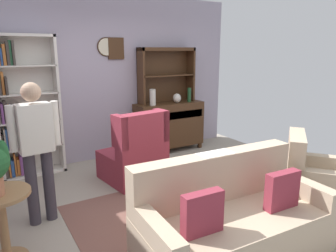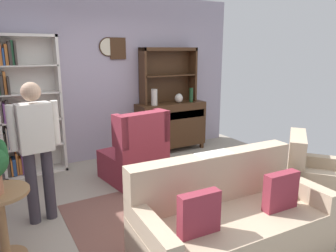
{
  "view_description": "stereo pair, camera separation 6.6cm",
  "coord_description": "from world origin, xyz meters",
  "px_view_note": "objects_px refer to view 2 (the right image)",
  "views": [
    {
      "loc": [
        -1.87,
        -3.07,
        1.88
      ],
      "look_at": [
        0.1,
        0.2,
        0.95
      ],
      "focal_mm": 33.58,
      "sensor_mm": 36.0,
      "label": 1
    },
    {
      "loc": [
        -1.81,
        -3.11,
        1.88
      ],
      "look_at": [
        0.1,
        0.2,
        0.95
      ],
      "focal_mm": 33.58,
      "sensor_mm": 36.0,
      "label": 2
    }
  ],
  "objects_px": {
    "wingback_chair": "(136,156)",
    "bookshelf": "(24,108)",
    "vase_tall": "(154,97)",
    "armchair_floral": "(316,183)",
    "bottle_wine": "(191,95)",
    "sideboard": "(171,124)",
    "sideboard_hutch": "(168,68)",
    "couch_floral": "(229,222)",
    "person_reading": "(36,143)",
    "coffee_table": "(185,184)",
    "vase_round": "(179,98)",
    "book_stack": "(180,180)",
    "plant_stand": "(1,218)"
  },
  "relations": [
    {
      "from": "vase_tall",
      "to": "coffee_table",
      "type": "height_order",
      "value": "vase_tall"
    },
    {
      "from": "couch_floral",
      "to": "plant_stand",
      "type": "relative_size",
      "value": 2.71
    },
    {
      "from": "coffee_table",
      "to": "wingback_chair",
      "type": "bearing_deg",
      "value": 95.64
    },
    {
      "from": "couch_floral",
      "to": "armchair_floral",
      "type": "xyz_separation_m",
      "value": [
        1.54,
        0.17,
        -0.02
      ]
    },
    {
      "from": "sideboard",
      "to": "bottle_wine",
      "type": "bearing_deg",
      "value": -12.89
    },
    {
      "from": "book_stack",
      "to": "bottle_wine",
      "type": "bearing_deg",
      "value": 53.51
    },
    {
      "from": "sideboard_hutch",
      "to": "bottle_wine",
      "type": "height_order",
      "value": "sideboard_hutch"
    },
    {
      "from": "bookshelf",
      "to": "plant_stand",
      "type": "bearing_deg",
      "value": -102.42
    },
    {
      "from": "vase_round",
      "to": "bookshelf",
      "type": "bearing_deg",
      "value": 176.72
    },
    {
      "from": "vase_round",
      "to": "couch_floral",
      "type": "bearing_deg",
      "value": -113.3
    },
    {
      "from": "wingback_chair",
      "to": "bookshelf",
      "type": "bearing_deg",
      "value": 140.84
    },
    {
      "from": "person_reading",
      "to": "coffee_table",
      "type": "distance_m",
      "value": 1.72
    },
    {
      "from": "bottle_wine",
      "to": "plant_stand",
      "type": "xyz_separation_m",
      "value": [
        -3.35,
        -1.95,
        -0.63
      ]
    },
    {
      "from": "sideboard",
      "to": "couch_floral",
      "type": "xyz_separation_m",
      "value": [
        -1.12,
        -2.96,
        -0.2
      ]
    },
    {
      "from": "bookshelf",
      "to": "wingback_chair",
      "type": "bearing_deg",
      "value": -39.16
    },
    {
      "from": "armchair_floral",
      "to": "coffee_table",
      "type": "relative_size",
      "value": 1.35
    },
    {
      "from": "bottle_wine",
      "to": "person_reading",
      "type": "distance_m",
      "value": 3.25
    },
    {
      "from": "vase_tall",
      "to": "vase_round",
      "type": "relative_size",
      "value": 1.69
    },
    {
      "from": "wingback_chair",
      "to": "book_stack",
      "type": "relative_size",
      "value": 5.34
    },
    {
      "from": "bookshelf",
      "to": "wingback_chair",
      "type": "xyz_separation_m",
      "value": [
        1.32,
        -1.07,
        -0.65
      ]
    },
    {
      "from": "bookshelf",
      "to": "couch_floral",
      "type": "relative_size",
      "value": 1.14
    },
    {
      "from": "sideboard",
      "to": "vase_tall",
      "type": "distance_m",
      "value": 0.68
    },
    {
      "from": "armchair_floral",
      "to": "coffee_table",
      "type": "xyz_separation_m",
      "value": [
        -1.48,
        0.66,
        0.06
      ]
    },
    {
      "from": "sideboard",
      "to": "sideboard_hutch",
      "type": "relative_size",
      "value": 1.18
    },
    {
      "from": "sideboard",
      "to": "coffee_table",
      "type": "relative_size",
      "value": 1.63
    },
    {
      "from": "sideboard",
      "to": "armchair_floral",
      "type": "bearing_deg",
      "value": -81.45
    },
    {
      "from": "couch_floral",
      "to": "coffee_table",
      "type": "relative_size",
      "value": 2.3
    },
    {
      "from": "armchair_floral",
      "to": "bookshelf",
      "type": "bearing_deg",
      "value": 135.38
    },
    {
      "from": "sideboard",
      "to": "couch_floral",
      "type": "height_order",
      "value": "sideboard"
    },
    {
      "from": "vase_round",
      "to": "book_stack",
      "type": "height_order",
      "value": "vase_round"
    },
    {
      "from": "vase_tall",
      "to": "sideboard",
      "type": "bearing_deg",
      "value": 11.63
    },
    {
      "from": "bookshelf",
      "to": "bottle_wine",
      "type": "relative_size",
      "value": 7.9
    },
    {
      "from": "person_reading",
      "to": "coffee_table",
      "type": "height_order",
      "value": "person_reading"
    },
    {
      "from": "vase_round",
      "to": "person_reading",
      "type": "distance_m",
      "value": 3.02
    },
    {
      "from": "armchair_floral",
      "to": "book_stack",
      "type": "xyz_separation_m",
      "value": [
        -1.61,
        0.56,
        0.18
      ]
    },
    {
      "from": "bookshelf",
      "to": "vase_round",
      "type": "xyz_separation_m",
      "value": [
        2.62,
        -0.15,
        -0.03
      ]
    },
    {
      "from": "vase_tall",
      "to": "armchair_floral",
      "type": "relative_size",
      "value": 0.27
    },
    {
      "from": "bookshelf",
      "to": "bottle_wine",
      "type": "xyz_separation_m",
      "value": [
        2.88,
        -0.17,
        0.02
      ]
    },
    {
      "from": "wingback_chair",
      "to": "bottle_wine",
      "type": "bearing_deg",
      "value": 29.95
    },
    {
      "from": "armchair_floral",
      "to": "coffee_table",
      "type": "distance_m",
      "value": 1.62
    },
    {
      "from": "vase_round",
      "to": "couch_floral",
      "type": "xyz_separation_m",
      "value": [
        -1.25,
        -2.9,
        -0.69
      ]
    },
    {
      "from": "sideboard_hutch",
      "to": "person_reading",
      "type": "xyz_separation_m",
      "value": [
        -2.55,
        -1.58,
        -0.65
      ]
    },
    {
      "from": "bookshelf",
      "to": "person_reading",
      "type": "relative_size",
      "value": 1.35
    },
    {
      "from": "vase_round",
      "to": "bottle_wine",
      "type": "xyz_separation_m",
      "value": [
        0.26,
        -0.02,
        0.05
      ]
    },
    {
      "from": "couch_floral",
      "to": "person_reading",
      "type": "relative_size",
      "value": 1.18
    },
    {
      "from": "sideboard",
      "to": "bottle_wine",
      "type": "distance_m",
      "value": 0.67
    },
    {
      "from": "sideboard_hutch",
      "to": "vase_tall",
      "type": "distance_m",
      "value": 0.66
    },
    {
      "from": "sideboard",
      "to": "book_stack",
      "type": "height_order",
      "value": "sideboard"
    },
    {
      "from": "sideboard_hutch",
      "to": "person_reading",
      "type": "distance_m",
      "value": 3.07
    },
    {
      "from": "vase_tall",
      "to": "armchair_floral",
      "type": "bearing_deg",
      "value": -73.37
    }
  ]
}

